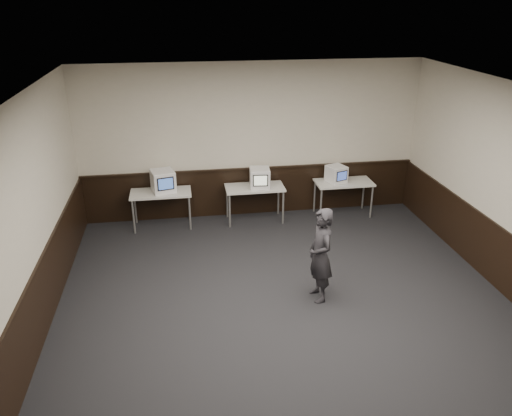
{
  "coord_description": "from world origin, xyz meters",
  "views": [
    {
      "loc": [
        -1.45,
        -5.82,
        4.41
      ],
      "look_at": [
        -0.29,
        1.6,
        1.15
      ],
      "focal_mm": 35.0,
      "sensor_mm": 36.0,
      "label": 1
    }
  ],
  "objects": [
    {
      "name": "wainscot_back",
      "position": [
        0.0,
        3.98,
        0.5
      ],
      "size": [
        6.98,
        0.04,
        1.0
      ],
      "primitive_type": "cube",
      "color": "black",
      "rests_on": "back_wall"
    },
    {
      "name": "emac_right",
      "position": [
        1.72,
        3.61,
        0.93
      ],
      "size": [
        0.46,
        0.47,
        0.35
      ],
      "rotation": [
        0.0,
        0.0,
        0.35
      ],
      "color": "white",
      "rests_on": "desk_right"
    },
    {
      "name": "ceiling",
      "position": [
        0.0,
        0.0,
        3.2
      ],
      "size": [
        8.0,
        8.0,
        0.0
      ],
      "primitive_type": "plane",
      "rotation": [
        3.14,
        0.0,
        0.0
      ],
      "color": "white",
      "rests_on": "back_wall"
    },
    {
      "name": "left_wall",
      "position": [
        -3.5,
        0.0,
        1.6
      ],
      "size": [
        0.0,
        8.0,
        8.0
      ],
      "primitive_type": "plane",
      "rotation": [
        1.57,
        0.0,
        1.57
      ],
      "color": "beige",
      "rests_on": "ground"
    },
    {
      "name": "person",
      "position": [
        0.54,
        0.58,
        0.75
      ],
      "size": [
        0.42,
        0.59,
        1.51
      ],
      "primitive_type": "imported",
      "rotation": [
        0.0,
        0.0,
        -1.46
      ],
      "color": "#252329",
      "rests_on": "ground"
    },
    {
      "name": "emac_center",
      "position": [
        0.1,
        3.56,
        0.95
      ],
      "size": [
        0.44,
        0.46,
        0.4
      ],
      "rotation": [
        0.0,
        0.0,
        -0.09
      ],
      "color": "white",
      "rests_on": "desk_center"
    },
    {
      "name": "desk_left",
      "position": [
        -1.9,
        3.6,
        0.68
      ],
      "size": [
        1.2,
        0.6,
        0.75
      ],
      "color": "silver",
      "rests_on": "ground"
    },
    {
      "name": "wainscot_left",
      "position": [
        -3.48,
        0.0,
        0.5
      ],
      "size": [
        0.04,
        7.98,
        1.0
      ],
      "primitive_type": "cube",
      "color": "black",
      "rests_on": "left_wall"
    },
    {
      "name": "back_wall",
      "position": [
        0.0,
        4.0,
        1.6
      ],
      "size": [
        7.0,
        0.0,
        7.0
      ],
      "primitive_type": "plane",
      "rotation": [
        1.57,
        0.0,
        0.0
      ],
      "color": "beige",
      "rests_on": "ground"
    },
    {
      "name": "floor",
      "position": [
        0.0,
        0.0,
        0.0
      ],
      "size": [
        8.0,
        8.0,
        0.0
      ],
      "primitive_type": "plane",
      "color": "black",
      "rests_on": "ground"
    },
    {
      "name": "emac_left",
      "position": [
        -1.84,
        3.63,
        0.97
      ],
      "size": [
        0.53,
        0.55,
        0.44
      ],
      "rotation": [
        0.0,
        0.0,
        0.24
      ],
      "color": "white",
      "rests_on": "desk_left"
    },
    {
      "name": "desk_right",
      "position": [
        1.9,
        3.6,
        0.68
      ],
      "size": [
        1.2,
        0.6,
        0.75
      ],
      "color": "silver",
      "rests_on": "ground"
    },
    {
      "name": "desk_center",
      "position": [
        0.0,
        3.6,
        0.68
      ],
      "size": [
        1.2,
        0.6,
        0.75
      ],
      "color": "silver",
      "rests_on": "ground"
    },
    {
      "name": "wainscot_rail",
      "position": [
        0.0,
        3.96,
        1.02
      ],
      "size": [
        6.98,
        0.06,
        0.04
      ],
      "primitive_type": "cube",
      "color": "black",
      "rests_on": "wainscot_back"
    }
  ]
}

